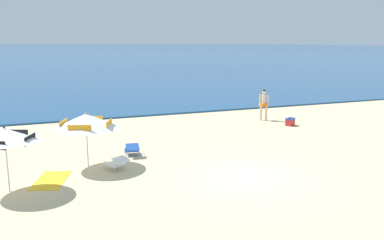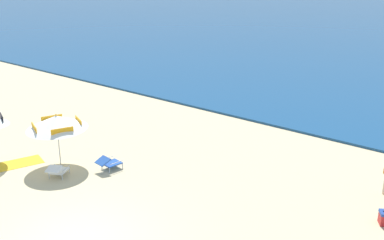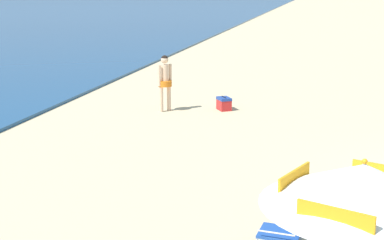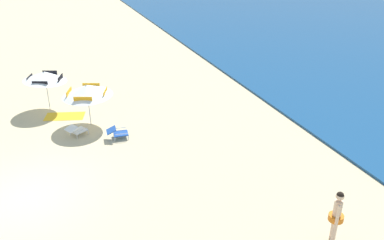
# 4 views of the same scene
# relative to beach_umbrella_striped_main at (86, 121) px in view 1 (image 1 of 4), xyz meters

# --- Properties ---
(ground_plane) EXTENTS (800.00, 800.00, 0.00)m
(ground_plane) POSITION_rel_beach_umbrella_striped_main_xyz_m (4.62, -2.89, -1.65)
(ground_plane) COLOR #CCB78C
(ocean_water) EXTENTS (800.00, 800.00, 0.10)m
(ocean_water) POSITION_rel_beach_umbrella_striped_main_xyz_m (4.62, 408.62, -1.60)
(ocean_water) COLOR navy
(ocean_water) RESTS_ON ground
(beach_umbrella_striped_main) EXTENTS (2.48, 2.49, 1.96)m
(beach_umbrella_striped_main) POSITION_rel_beach_umbrella_striped_main_xyz_m (0.00, 0.00, 0.00)
(beach_umbrella_striped_main) COLOR silver
(beach_umbrella_striped_main) RESTS_ON ground
(beach_umbrella_striped_second) EXTENTS (2.28, 2.31, 2.00)m
(beach_umbrella_striped_second) POSITION_rel_beach_umbrella_striped_main_xyz_m (-2.47, -1.55, 0.03)
(beach_umbrella_striped_second) COLOR silver
(beach_umbrella_striped_second) RESTS_ON ground
(lounge_chair_under_umbrella) EXTENTS (0.65, 0.94, 0.51)m
(lounge_chair_under_umbrella) POSITION_rel_beach_umbrella_striped_main_xyz_m (1.76, 0.82, -1.38)
(lounge_chair_under_umbrella) COLOR #1E4799
(lounge_chair_under_umbrella) RESTS_ON ground
(lounge_chair_beside_umbrella) EXTENTS (0.86, 0.99, 0.49)m
(lounge_chair_beside_umbrella) POSITION_rel_beach_umbrella_striped_main_xyz_m (0.87, -0.75, -1.37)
(lounge_chair_beside_umbrella) COLOR white
(lounge_chair_beside_umbrella) RESTS_ON ground
(person_standing_near_shore) EXTENTS (0.43, 0.42, 1.74)m
(person_standing_near_shore) POSITION_rel_beach_umbrella_striped_main_xyz_m (10.26, 5.08, -0.65)
(person_standing_near_shore) COLOR beige
(person_standing_near_shore) RESTS_ON ground
(cooler_box) EXTENTS (0.60, 0.56, 0.43)m
(cooler_box) POSITION_rel_beach_umbrella_striped_main_xyz_m (10.82, 3.32, -1.45)
(cooler_box) COLOR red
(cooler_box) RESTS_ON ground
(beach_towel) EXTENTS (1.42, 1.99, 0.01)m
(beach_towel) POSITION_rel_beach_umbrella_striped_main_xyz_m (-1.29, -1.00, -1.65)
(beach_towel) COLOR gold
(beach_towel) RESTS_ON ground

